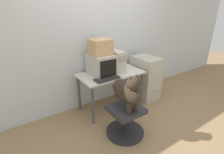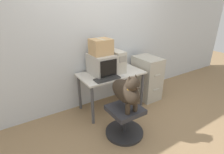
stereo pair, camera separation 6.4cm
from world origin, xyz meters
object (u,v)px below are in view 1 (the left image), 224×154
(crt_monitor, at_px, (101,64))
(pc_tower, at_px, (115,61))
(filing_cabinet, at_px, (145,78))
(keyboard, at_px, (107,79))
(cardboard_box, at_px, (100,47))
(office_chair, at_px, (125,120))
(dog, at_px, (127,91))

(crt_monitor, xyz_separation_m, pc_tower, (0.30, 0.02, 0.01))
(filing_cabinet, bearing_deg, keyboard, -171.23)
(keyboard, relative_size, cardboard_box, 1.30)
(office_chair, bearing_deg, dog, -90.00)
(dog, bearing_deg, cardboard_box, 85.82)
(crt_monitor, distance_m, dog, 0.81)
(cardboard_box, bearing_deg, pc_tower, 2.42)
(office_chair, xyz_separation_m, cardboard_box, (0.06, 0.78, 0.96))
(crt_monitor, relative_size, keyboard, 1.14)
(pc_tower, distance_m, keyboard, 0.47)
(crt_monitor, distance_m, office_chair, 1.02)
(pc_tower, height_order, dog, pc_tower)
(crt_monitor, distance_m, pc_tower, 0.30)
(keyboard, height_order, office_chair, keyboard)
(pc_tower, distance_m, filing_cabinet, 0.84)
(crt_monitor, height_order, office_chair, crt_monitor)
(office_chair, relative_size, dog, 1.03)
(crt_monitor, bearing_deg, keyboard, -98.54)
(crt_monitor, distance_m, filing_cabinet, 1.09)
(filing_cabinet, bearing_deg, pc_tower, 171.01)
(pc_tower, xyz_separation_m, cardboard_box, (-0.30, -0.01, 0.29))
(office_chair, relative_size, cardboard_box, 1.75)
(keyboard, height_order, dog, dog)
(pc_tower, distance_m, cardboard_box, 0.42)
(pc_tower, height_order, keyboard, pc_tower)
(office_chair, height_order, cardboard_box, cardboard_box)
(cardboard_box, bearing_deg, crt_monitor, -90.00)
(office_chair, bearing_deg, keyboard, 87.76)
(dog, xyz_separation_m, cardboard_box, (0.06, 0.80, 0.45))
(office_chair, relative_size, filing_cabinet, 0.67)
(crt_monitor, height_order, pc_tower, pc_tower)
(cardboard_box, bearing_deg, office_chair, -94.28)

